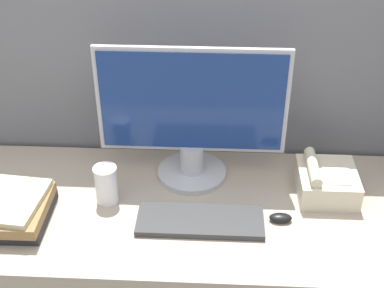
{
  "coord_description": "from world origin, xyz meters",
  "views": [
    {
      "loc": [
        0.06,
        -1.01,
        1.83
      ],
      "look_at": [
        -0.01,
        0.35,
        0.94
      ],
      "focal_mm": 50.0,
      "sensor_mm": 36.0,
      "label": 1
    }
  ],
  "objects_px": {
    "keyboard": "(200,221)",
    "desk_telephone": "(326,181)",
    "monitor": "(192,119)",
    "coffee_cup": "(106,185)",
    "mouse": "(281,218)",
    "book_stack": "(11,210)"
  },
  "relations": [
    {
      "from": "monitor",
      "to": "keyboard",
      "type": "distance_m",
      "value": 0.33
    },
    {
      "from": "book_stack",
      "to": "mouse",
      "type": "bearing_deg",
      "value": 2.52
    },
    {
      "from": "book_stack",
      "to": "monitor",
      "type": "bearing_deg",
      "value": 26.0
    },
    {
      "from": "keyboard",
      "to": "mouse",
      "type": "bearing_deg",
      "value": 5.35
    },
    {
      "from": "coffee_cup",
      "to": "desk_telephone",
      "type": "bearing_deg",
      "value": 6.17
    },
    {
      "from": "keyboard",
      "to": "monitor",
      "type": "bearing_deg",
      "value": 98.61
    },
    {
      "from": "mouse",
      "to": "desk_telephone",
      "type": "xyz_separation_m",
      "value": [
        0.16,
        0.15,
        0.03
      ]
    },
    {
      "from": "monitor",
      "to": "book_stack",
      "type": "height_order",
      "value": "monitor"
    },
    {
      "from": "keyboard",
      "to": "mouse",
      "type": "relative_size",
      "value": 5.54
    },
    {
      "from": "monitor",
      "to": "book_stack",
      "type": "xyz_separation_m",
      "value": [
        -0.55,
        -0.27,
        -0.18
      ]
    },
    {
      "from": "monitor",
      "to": "desk_telephone",
      "type": "relative_size",
      "value": 3.02
    },
    {
      "from": "book_stack",
      "to": "desk_telephone",
      "type": "relative_size",
      "value": 1.22
    },
    {
      "from": "monitor",
      "to": "coffee_cup",
      "type": "relative_size",
      "value": 4.73
    },
    {
      "from": "book_stack",
      "to": "keyboard",
      "type": "bearing_deg",
      "value": 1.31
    },
    {
      "from": "keyboard",
      "to": "mouse",
      "type": "distance_m",
      "value": 0.25
    },
    {
      "from": "mouse",
      "to": "desk_telephone",
      "type": "relative_size",
      "value": 0.35
    },
    {
      "from": "keyboard",
      "to": "coffee_cup",
      "type": "relative_size",
      "value": 2.99
    },
    {
      "from": "monitor",
      "to": "mouse",
      "type": "height_order",
      "value": "monitor"
    },
    {
      "from": "keyboard",
      "to": "desk_telephone",
      "type": "xyz_separation_m",
      "value": [
        0.41,
        0.17,
        0.04
      ]
    },
    {
      "from": "coffee_cup",
      "to": "monitor",
      "type": "bearing_deg",
      "value": 30.55
    },
    {
      "from": "mouse",
      "to": "coffee_cup",
      "type": "relative_size",
      "value": 0.54
    },
    {
      "from": "mouse",
      "to": "coffee_cup",
      "type": "xyz_separation_m",
      "value": [
        -0.55,
        0.07,
        0.05
      ]
    }
  ]
}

